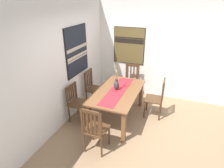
% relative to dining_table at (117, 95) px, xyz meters
% --- Properties ---
extents(ground_plane, '(6.40, 6.40, 0.03)m').
position_rel_dining_table_xyz_m(ground_plane, '(-0.27, -0.72, -0.64)').
color(ground_plane, '#8E7051').
extents(wall_back, '(6.40, 0.12, 2.70)m').
position_rel_dining_table_xyz_m(wall_back, '(-0.27, 1.14, 0.73)').
color(wall_back, silver).
rests_on(wall_back, ground_plane).
extents(wall_side, '(0.12, 6.40, 2.70)m').
position_rel_dining_table_xyz_m(wall_side, '(1.59, -0.72, 0.73)').
color(wall_side, silver).
rests_on(wall_side, ground_plane).
extents(dining_table, '(1.67, 0.97, 0.73)m').
position_rel_dining_table_xyz_m(dining_table, '(0.00, 0.00, 0.00)').
color(dining_table, brown).
rests_on(dining_table, ground_plane).
extents(table_runner, '(1.53, 0.36, 0.01)m').
position_rel_dining_table_xyz_m(table_runner, '(-0.00, 0.00, 0.11)').
color(table_runner, '#B7232D').
rests_on(table_runner, dining_table).
extents(centerpiece_vase, '(0.19, 0.15, 0.72)m').
position_rel_dining_table_xyz_m(centerpiece_vase, '(0.05, 0.04, 0.24)').
color(centerpiece_vase, '#333338').
rests_on(centerpiece_vase, dining_table).
extents(chair_0, '(0.44, 0.44, 0.97)m').
position_rel_dining_table_xyz_m(chair_0, '(0.42, -0.86, -0.12)').
color(chair_0, '#4C301C').
rests_on(chair_0, ground_plane).
extents(chair_1, '(0.43, 0.43, 0.98)m').
position_rel_dining_table_xyz_m(chair_1, '(-1.19, 0.02, -0.11)').
color(chair_1, '#4C301C').
rests_on(chair_1, ground_plane).
extents(chair_2, '(0.45, 0.45, 0.95)m').
position_rel_dining_table_xyz_m(chair_2, '(1.20, -0.00, -0.13)').
color(chair_2, '#4C301C').
rests_on(chair_2, ground_plane).
extents(chair_3, '(0.42, 0.42, 0.97)m').
position_rel_dining_table_xyz_m(chair_3, '(0.39, 0.83, -0.12)').
color(chair_3, '#4C301C').
rests_on(chair_3, ground_plane).
extents(chair_4, '(0.44, 0.44, 0.90)m').
position_rel_dining_table_xyz_m(chair_4, '(-0.41, 0.85, -0.14)').
color(chair_4, '#4C301C').
rests_on(chair_4, ground_plane).
extents(painting_on_back_wall, '(0.95, 0.05, 1.16)m').
position_rel_dining_table_xyz_m(painting_on_back_wall, '(0.12, 1.08, 0.92)').
color(painting_on_back_wall, black).
extents(painting_on_side_wall, '(0.05, 0.91, 1.05)m').
position_rel_dining_table_xyz_m(painting_on_side_wall, '(1.52, 0.19, 0.80)').
color(painting_on_side_wall, black).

